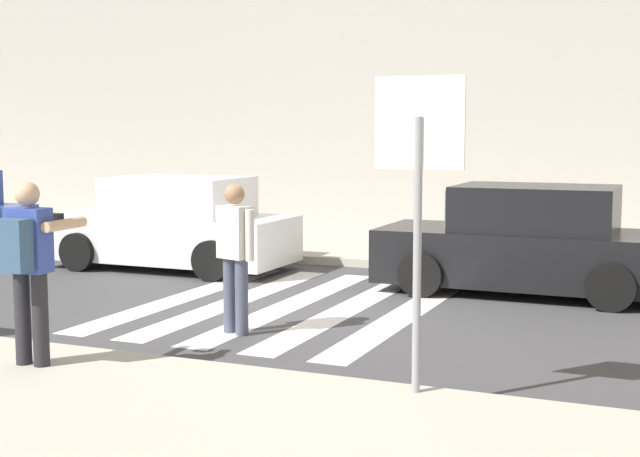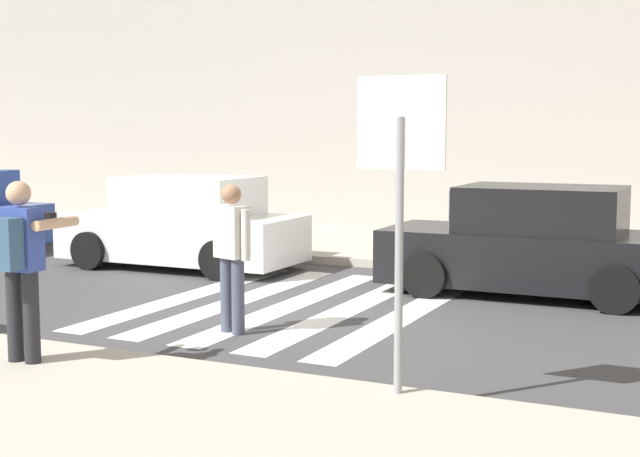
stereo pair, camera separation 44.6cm
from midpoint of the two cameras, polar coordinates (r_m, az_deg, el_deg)
name	(u,v)px [view 1 (the left image)]	position (r m, az deg, el deg)	size (l,w,h in m)	color
ground_plane	(284,308)	(11.79, -3.40, -5.09)	(120.00, 120.00, 0.00)	#424244
sidewalk_far	(416,247)	(17.29, 5.46, -1.20)	(60.00, 4.80, 0.14)	#B2AD9E
building_facade_far	(473,74)	(21.42, 9.17, 9.76)	(56.00, 4.00, 7.27)	#ADA89E
crosswalk_stripe_0	(187,296)	(12.74, -9.48, -4.29)	(0.44, 5.20, 0.01)	silver
crosswalk_stripe_1	(238,300)	(12.33, -6.33, -4.59)	(0.44, 5.20, 0.01)	silver
crosswalk_stripe_2	(290,305)	(11.97, -2.98, -4.90)	(0.44, 5.20, 0.01)	silver
crosswalk_stripe_3	(346,309)	(11.65, 0.58, -5.21)	(0.44, 5.20, 0.01)	silver
crosswalk_stripe_4	(405,314)	(11.37, 4.33, -5.51)	(0.44, 5.20, 0.01)	silver
stop_sign	(419,164)	(7.34, 4.62, 4.16)	(0.76, 0.08, 2.64)	gray
photographer_with_backpack	(27,257)	(8.73, -19.61, -1.73)	(0.61, 0.86, 1.72)	#232328
pedestrian_crossing	(235,250)	(10.21, -6.70, -1.38)	(0.56, 0.35, 1.72)	#474C60
parked_car_white	(174,226)	(15.21, -10.19, 0.17)	(4.10, 1.92, 1.55)	white
parked_car_black	(527,243)	(12.98, 12.16, -0.93)	(4.10, 1.92, 1.55)	black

